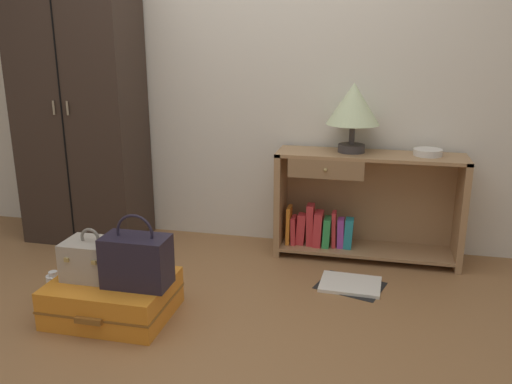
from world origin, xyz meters
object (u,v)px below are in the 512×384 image
bookshelf (358,206)px  suitcase_large (113,297)px  bowl (428,152)px  bottle (55,287)px  table_lamp (353,106)px  open_book_on_floor (350,284)px  train_case (92,259)px  wardrobe (80,104)px  handbag (137,260)px

bookshelf → suitcase_large: 1.66m
bowl → bottle: bowl is taller
table_lamp → suitcase_large: 1.83m
bookshelf → bottle: bearing=-147.2°
suitcase_large → open_book_on_floor: size_ratio=1.42×
suitcase_large → train_case: train_case is taller
wardrobe → train_case: (0.61, -1.03, -0.67)m
handbag → bottle: (-0.56, 0.10, -0.26)m
bowl → train_case: bowl is taller
table_lamp → suitcase_large: table_lamp is taller
bookshelf → train_case: 1.72m
wardrobe → bowl: size_ratio=11.02×
suitcase_large → train_case: (-0.11, 0.01, 0.20)m
wardrobe → suitcase_large: 1.53m
table_lamp → handbag: (-0.98, -1.14, -0.66)m
train_case → bottle: size_ratio=1.58×
bookshelf → bowl: bearing=1.0°
bowl → handbag: (-1.45, -1.14, -0.39)m
bottle → table_lamp: bearing=34.1°
open_book_on_floor → bookshelf: bearing=88.9°
suitcase_large → bottle: bearing=169.0°
bookshelf → wardrobe: bearing=-177.7°
bookshelf → bowl: size_ratio=6.74×
bookshelf → suitcase_large: (-1.21, -1.11, -0.24)m
train_case → bottle: train_case is taller
table_lamp → open_book_on_floor: 1.11m
train_case → bottle: 0.37m
wardrobe → bowl: bearing=2.0°
bottle → handbag: bearing=-10.4°
wardrobe → train_case: bearing=-59.3°
table_lamp → train_case: (-1.25, -1.11, -0.69)m
wardrobe → handbag: size_ratio=5.15×
bookshelf → handbag: (-1.05, -1.14, -0.01)m
wardrobe → open_book_on_floor: (1.91, -0.41, -0.97)m
train_case → wardrobe: bearing=120.7°
bottle → open_book_on_floor: bottle is taller
bookshelf → bottle: 1.93m
bookshelf → train_case: bearing=-140.1°
wardrobe → handbag: bearing=-50.4°
bowl → open_book_on_floor: 0.96m
wardrobe → train_case: size_ratio=7.09×
suitcase_large → bowl: bearing=34.7°
bowl → handbag: bowl is taller
bottle → wardrobe: bearing=108.5°
bowl → bottle: (-2.01, -1.04, -0.64)m
suitcase_large → handbag: bearing=-8.9°
bookshelf → handbag: 1.54m
wardrobe → bottle: 1.35m
train_case → handbag: (0.27, -0.04, 0.03)m
wardrobe → bowl: 2.34m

